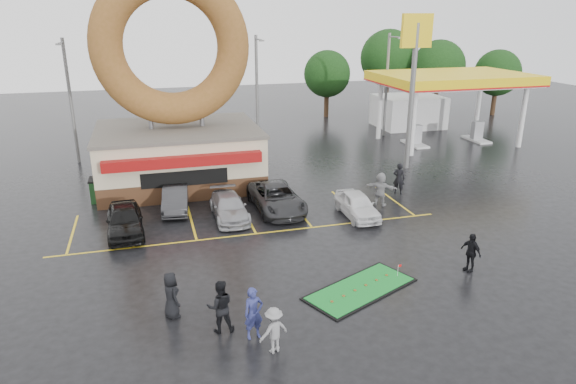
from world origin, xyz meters
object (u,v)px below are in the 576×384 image
object	(u,v)px
donut_shop	(176,115)
car_white	(357,205)
person_cameraman	(471,252)
car_black	(125,220)
shell_sign	(414,63)
putting_green	(360,289)
gas_station	(432,95)
streetlight_left	(70,99)
car_grey	(276,198)
car_dgrey	(175,199)
person_blue	(254,313)
streetlight_mid	(257,89)
dumpster	(107,190)
streetlight_right	(387,83)
car_silver	(229,207)

from	to	relation	value
donut_shop	car_white	world-z (taller)	donut_shop
person_cameraman	car_black	bearing A→B (deg)	-135.46
shell_sign	putting_green	xyz separation A→B (m)	(-10.11, -15.21, -7.34)
gas_station	shell_sign	distance (m)	11.93
gas_station	streetlight_left	bearing A→B (deg)	-178.05
car_grey	person_cameraman	size ratio (longest dim) A/B	3.03
shell_sign	car_white	size ratio (longest dim) A/B	2.71
car_dgrey	person_cameraman	size ratio (longest dim) A/B	2.29
car_black	person_blue	bearing A→B (deg)	-69.78
gas_station	donut_shop	bearing A→B (deg)	-160.89
person_blue	streetlight_left	bearing A→B (deg)	99.19
car_white	donut_shop	bearing A→B (deg)	136.34
car_white	gas_station	bearing A→B (deg)	50.60
person_cameraman	car_dgrey	bearing A→B (deg)	-148.54
gas_station	streetlight_mid	xyz separation A→B (m)	(-16.00, -0.02, 1.08)
car_black	dumpster	size ratio (longest dim) A/B	2.43
car_black	car_dgrey	world-z (taller)	car_black
shell_sign	person_blue	xyz separation A→B (m)	(-14.94, -17.18, -6.44)
streetlight_left	car_black	world-z (taller)	streetlight_left
donut_shop	car_black	xyz separation A→B (m)	(-3.37, -7.71, -3.72)
shell_sign	dumpster	world-z (taller)	shell_sign
shell_sign	streetlight_right	xyz separation A→B (m)	(3.00, 9.92, -2.60)
streetlight_mid	donut_shop	bearing A→B (deg)	-131.38
gas_station	car_dgrey	bearing A→B (deg)	-151.15
streetlight_left	dumpster	bearing A→B (deg)	-74.82
donut_shop	car_white	bearing A→B (deg)	-44.52
streetlight_left	car_white	bearing A→B (deg)	-44.64
shell_sign	person_cameraman	xyz separation A→B (m)	(-4.93, -14.95, -6.51)
donut_shop	car_silver	xyz separation A→B (m)	(2.06, -7.06, -3.84)
car_dgrey	dumpster	xyz separation A→B (m)	(-3.83, 2.81, -0.01)
car_black	car_dgrey	bearing A→B (deg)	41.55
streetlight_right	car_dgrey	distance (m)	24.51
streetlight_left	streetlight_right	distance (m)	26.08
car_dgrey	putting_green	bearing A→B (deg)	-53.62
car_silver	putting_green	bearing A→B (deg)	-67.54
streetlight_mid	car_white	world-z (taller)	streetlight_mid
person_blue	car_silver	bearing A→B (deg)	76.26
car_black	streetlight_mid	bearing A→B (deg)	53.72
shell_sign	dumpster	size ratio (longest dim) A/B	5.89
dumpster	putting_green	xyz separation A→B (m)	(10.39, -13.91, -0.61)
car_white	person_cameraman	bearing A→B (deg)	-72.10
shell_sign	streetlight_left	size ratio (longest dim) A/B	1.18
streetlight_mid	dumpster	size ratio (longest dim) A/B	5.00
streetlight_right	streetlight_mid	bearing A→B (deg)	-175.24
streetlight_right	dumpster	xyz separation A→B (m)	(-23.50, -11.21, -4.13)
gas_station	shell_sign	xyz separation A→B (m)	(-7.00, -8.94, 3.68)
shell_sign	person_cameraman	distance (m)	17.03
car_white	dumpster	bearing A→B (deg)	155.10
person_blue	person_cameraman	world-z (taller)	person_blue
streetlight_mid	car_black	world-z (taller)	streetlight_mid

